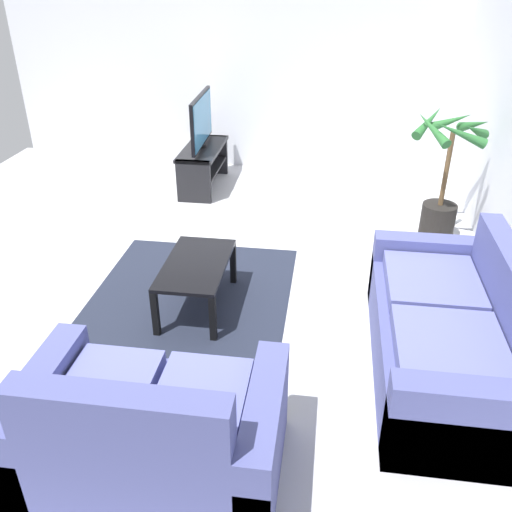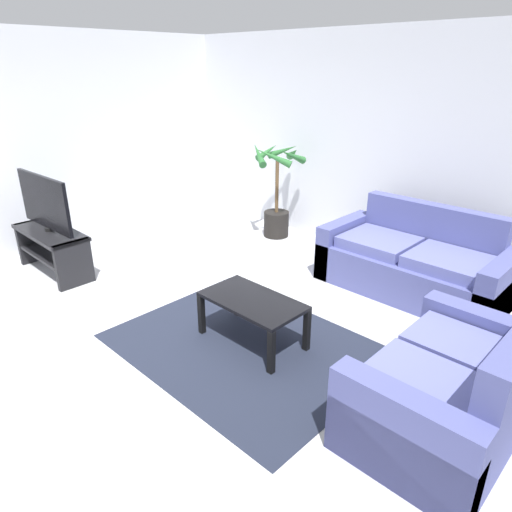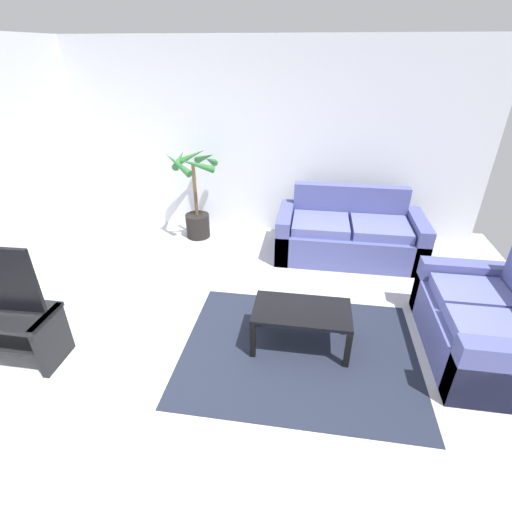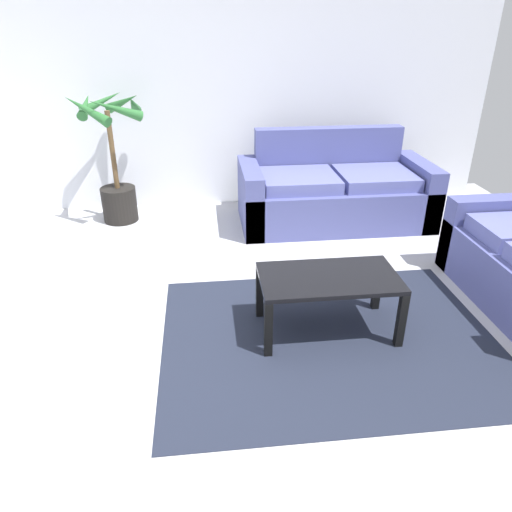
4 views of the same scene
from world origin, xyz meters
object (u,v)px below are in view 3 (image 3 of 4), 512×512
Objects in this scene: couch_main at (348,236)px; couch_loveseat at (485,327)px; potted_palm at (196,202)px; coffee_table at (302,315)px.

couch_main is 2.09m from couch_loveseat.
couch_loveseat is 1.08× the size of potted_palm.
couch_main is at bearing 74.07° from coffee_table.
couch_loveseat is at bearing -57.35° from couch_main.
couch_main is 1.99m from coffee_table.
couch_main reaches higher than coffee_table.
coffee_table is (-1.67, -0.15, 0.06)m from couch_loveseat.
potted_palm is (-1.65, 2.17, 0.21)m from coffee_table.
potted_palm reaches higher than couch_main.
potted_palm reaches higher than coffee_table.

